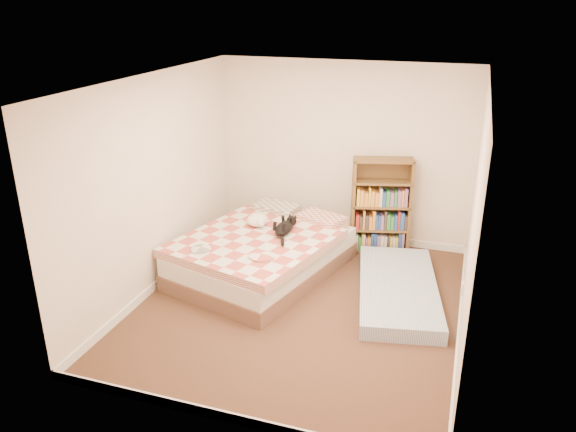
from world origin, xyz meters
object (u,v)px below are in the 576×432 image
(white_dog, at_px, (258,220))
(bed, at_px, (264,252))
(black_cat, at_px, (285,227))
(bookshelf, at_px, (381,216))
(floor_mattress, at_px, (398,290))

(white_dog, bearing_deg, bed, -50.02)
(black_cat, bearing_deg, bookshelf, 49.75)
(bookshelf, xyz_separation_m, floor_mattress, (0.43, -1.22, -0.41))
(black_cat, bearing_deg, bed, -150.53)
(bookshelf, bearing_deg, black_cat, -150.67)
(floor_mattress, height_order, black_cat, black_cat)
(black_cat, bearing_deg, white_dog, 171.42)
(floor_mattress, relative_size, white_dog, 6.22)
(bookshelf, distance_m, black_cat, 1.43)
(bed, distance_m, white_dog, 0.42)
(bed, xyz_separation_m, floor_mattress, (1.70, -0.11, -0.18))
(bed, distance_m, bookshelf, 1.70)
(floor_mattress, height_order, white_dog, white_dog)
(bookshelf, height_order, white_dog, bookshelf)
(bed, height_order, white_dog, white_dog)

